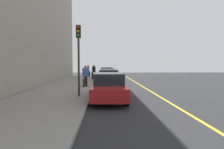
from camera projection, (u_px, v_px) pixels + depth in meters
name	position (u px, v px, depth m)	size (l,w,h in m)	color
ground_plane	(107.00, 87.00, 16.53)	(56.00, 56.00, 0.00)	#28282B
sidewalk	(69.00, 87.00, 16.40)	(28.00, 4.60, 0.15)	gray
lane_stripe_centre	(143.00, 87.00, 16.66)	(28.00, 0.14, 0.01)	gold
snow_bank_curb	(100.00, 83.00, 18.60)	(4.59, 0.56, 0.22)	white
parked_car_navy	(107.00, 72.00, 28.71)	(4.62, 2.01, 1.51)	black
parked_car_black	(107.00, 75.00, 22.23)	(4.31, 1.95, 1.51)	black
parked_car_charcoal	(109.00, 78.00, 16.80)	(4.73, 1.98, 1.51)	black
parked_car_red	(109.00, 87.00, 10.63)	(4.69, 1.93, 1.51)	black
pedestrian_black_coat	(94.00, 71.00, 24.15)	(0.55, 0.57, 1.78)	black
pedestrian_olive_coat	(88.00, 70.00, 28.21)	(0.49, 0.57, 1.74)	black
pedestrian_blue_coat	(86.00, 75.00, 15.91)	(0.55, 0.55, 1.76)	black
traffic_light_pole	(79.00, 48.00, 10.90)	(0.35, 0.26, 4.08)	#2D2D19
rolling_suitcase	(84.00, 83.00, 15.51)	(0.34, 0.22, 1.00)	#471E19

